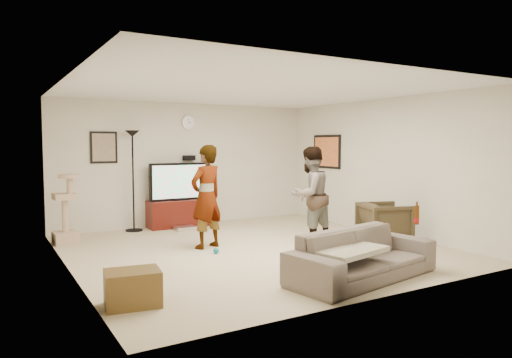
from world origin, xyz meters
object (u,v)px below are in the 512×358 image
tv (180,181)px  sofa (363,255)px  tv_stand (180,213)px  floor_lamp (133,181)px  person_left (206,197)px  cat_tree (65,209)px  armchair (384,223)px  beer_bottle (417,215)px  person_right (310,195)px  side_table (133,288)px

tv → sofa: tv is taller
tv_stand → tv: (0.00, 0.00, 0.64)m
floor_lamp → person_left: (0.60, -2.05, -0.13)m
cat_tree → armchair: cat_tree is taller
beer_bottle → sofa: bearing=180.0°
tv → armchair: tv is taller
floor_lamp → person_right: size_ratio=1.18×
floor_lamp → armchair: (3.34, -3.21, -0.62)m
tv_stand → tv: size_ratio=1.03×
tv_stand → cat_tree: size_ratio=1.11×
beer_bottle → armchair: (0.88, 1.42, -0.38)m
armchair → side_table: armchair is taller
person_right → floor_lamp: bearing=-59.6°
person_right → beer_bottle: 2.03m
tv_stand → person_left: size_ratio=0.79×
floor_lamp → cat_tree: 1.48m
armchair → person_right: bearing=80.0°
tv_stand → cat_tree: 2.35m
cat_tree → side_table: (0.13, -3.58, -0.40)m
cat_tree → side_table: cat_tree is taller
tv_stand → side_table: size_ratio=2.35×
person_right → armchair: person_right is taller
person_right → side_table: bearing=14.2°
sofa → side_table: bearing=160.2°
side_table → sofa: bearing=-10.0°
tv_stand → tv: tv is taller
sofa → tv_stand: bearing=87.4°
cat_tree → side_table: size_ratio=2.11×
side_table → armchair: bearing=11.8°
tv → armchair: size_ratio=1.68×
floor_lamp → beer_bottle: floor_lamp is taller
floor_lamp → side_table: bearing=-105.9°
sofa → person_right: bearing=60.9°
floor_lamp → sofa: bearing=-71.8°
tv_stand → armchair: 4.01m
tv → person_left: 2.08m
armchair → cat_tree: bearing=78.7°
cat_tree → sofa: 4.96m
armchair → side_table: size_ratio=1.36×
cat_tree → sofa: bearing=-55.1°
sofa → armchair: (1.82, 1.42, 0.04)m
side_table → floor_lamp: bearing=74.1°
person_left → side_table: 2.82m
person_left → tv_stand: bearing=-118.0°
person_right → beer_bottle: person_right is taller
floor_lamp → person_left: bearing=-73.8°
floor_lamp → person_left: floor_lamp is taller
tv_stand → armchair: size_ratio=1.73×
tv → person_right: size_ratio=0.78×
person_left → sofa: (0.93, -2.58, -0.52)m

